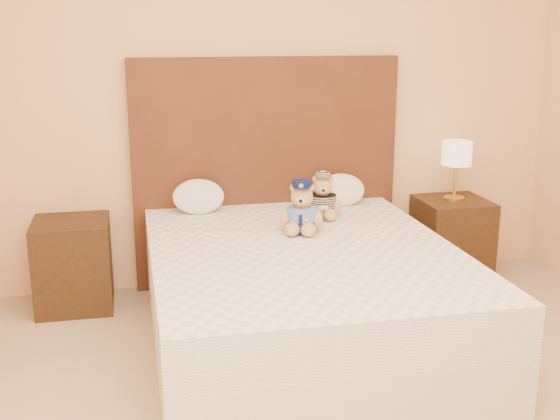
% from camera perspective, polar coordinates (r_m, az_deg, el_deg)
% --- Properties ---
extents(bed, '(1.60, 2.00, 0.55)m').
position_cam_1_polar(bed, '(3.82, 1.87, -6.96)').
color(bed, white).
rests_on(bed, ground).
extents(headboard, '(1.75, 0.08, 1.50)m').
position_cam_1_polar(headboard, '(4.63, -1.11, 3.06)').
color(headboard, '#512B18').
rests_on(headboard, ground).
extents(nightstand_left, '(0.45, 0.45, 0.55)m').
position_cam_1_polar(nightstand_left, '(4.49, -16.44, -4.24)').
color(nightstand_left, '#392512').
rests_on(nightstand_left, ground).
extents(nightstand_right, '(0.45, 0.45, 0.55)m').
position_cam_1_polar(nightstand_right, '(4.95, 13.75, -2.28)').
color(nightstand_right, '#392512').
rests_on(nightstand_right, ground).
extents(lamp, '(0.20, 0.20, 0.40)m').
position_cam_1_polar(lamp, '(4.82, 14.16, 4.26)').
color(lamp, gold).
rests_on(lamp, nightstand_right).
extents(teddy_police, '(0.32, 0.32, 0.30)m').
position_cam_1_polar(teddy_police, '(3.96, 1.78, 0.25)').
color(teddy_police, '#B47A46').
rests_on(teddy_police, bed).
extents(teddy_prisoner, '(0.28, 0.28, 0.27)m').
position_cam_1_polar(teddy_prisoner, '(4.27, 3.49, 1.12)').
color(teddy_prisoner, '#B47A46').
rests_on(teddy_prisoner, bed).
extents(pillow_left, '(0.32, 0.21, 0.23)m').
position_cam_1_polar(pillow_left, '(4.41, -6.65, 1.22)').
color(pillow_left, white).
rests_on(pillow_left, bed).
extents(pillow_right, '(0.31, 0.20, 0.22)m').
position_cam_1_polar(pillow_right, '(4.59, 5.02, 1.76)').
color(pillow_right, white).
rests_on(pillow_right, bed).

